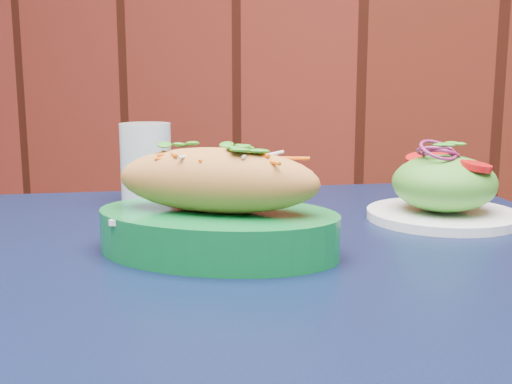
# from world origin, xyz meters

# --- Properties ---
(cafe_table) EXTENTS (1.06, 1.06, 0.75)m
(cafe_table) POSITION_xyz_m (0.05, 1.65, 0.66)
(cafe_table) COLOR black
(cafe_table) RESTS_ON ground
(banh_mi_basket) EXTENTS (0.27, 0.18, 0.12)m
(banh_mi_basket) POSITION_xyz_m (-0.02, 1.62, 0.80)
(banh_mi_basket) COLOR #0B6B2C
(banh_mi_basket) RESTS_ON cafe_table
(salad_plate) EXTENTS (0.20, 0.20, 0.10)m
(salad_plate) POSITION_xyz_m (0.22, 1.85, 0.79)
(salad_plate) COLOR white
(salad_plate) RESTS_ON cafe_table
(water_glass) EXTENTS (0.07, 0.07, 0.12)m
(water_glass) POSITION_xyz_m (-0.21, 1.85, 0.81)
(water_glass) COLOR silver
(water_glass) RESTS_ON cafe_table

